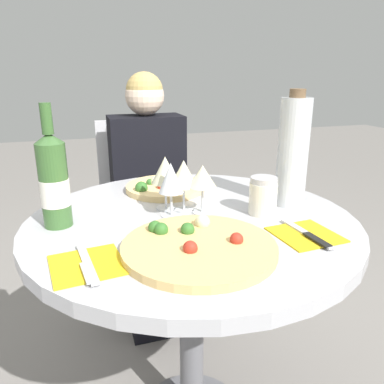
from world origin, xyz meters
name	(u,v)px	position (x,y,z in m)	size (l,w,h in m)	color
dining_table	(192,255)	(0.00, 0.00, 0.64)	(0.93, 0.93, 0.76)	slate
chair_behind_diner	(147,218)	(0.01, 0.81, 0.44)	(0.43, 0.43, 0.93)	silver
seated_diner	(152,215)	(0.01, 0.66, 0.52)	(0.33, 0.40, 1.15)	black
pizza_large	(198,246)	(-0.05, -0.20, 0.77)	(0.36, 0.36, 0.05)	#DBB26B
pizza_small_far	(164,187)	(-0.02, 0.26, 0.77)	(0.27, 0.27, 0.05)	#E5C17F
wine_bottle	(54,181)	(-0.36, 0.05, 0.88)	(0.08, 0.08, 0.32)	#38602D
tall_carafe	(293,152)	(0.32, 0.01, 0.92)	(0.09, 0.09, 0.35)	silver
sugar_shaker	(263,196)	(0.20, -0.04, 0.81)	(0.08, 0.08, 0.11)	silver
wine_glass_center	(184,174)	(-0.01, 0.06, 0.87)	(0.08, 0.08, 0.15)	silver
wine_glass_front_left	(171,179)	(-0.05, 0.02, 0.87)	(0.07, 0.07, 0.16)	silver
wine_glass_front_right	(203,177)	(0.04, 0.02, 0.87)	(0.08, 0.08, 0.14)	silver
wine_glass_back_left	(165,171)	(-0.05, 0.09, 0.88)	(0.08, 0.08, 0.16)	silver
place_setting_left	(87,265)	(-0.30, -0.20, 0.76)	(0.17, 0.19, 0.01)	gold
place_setting_right	(306,235)	(0.24, -0.21, 0.76)	(0.16, 0.19, 0.01)	gold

